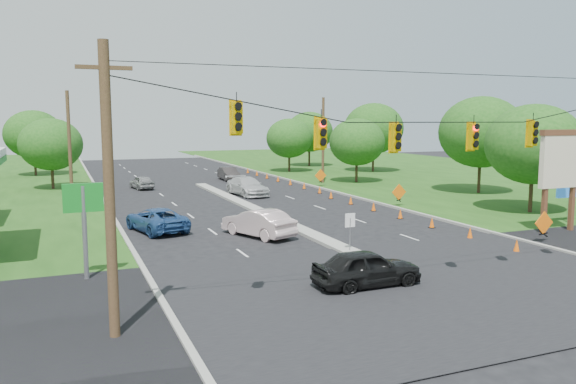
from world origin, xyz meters
name	(u,v)px	position (x,y,z in m)	size (l,w,h in m)	color
ground	(420,286)	(0.00, 0.00, 0.00)	(160.00, 160.00, 0.00)	black
grass_right	(561,192)	(30.00, 20.00, 0.00)	(40.00, 160.00, 0.06)	#1E4714
cross_street	(420,286)	(0.00, 0.00, 0.00)	(160.00, 14.00, 0.02)	black
curb_left	(103,201)	(-10.10, 30.00, 0.00)	(0.25, 110.00, 0.16)	gray
curb_right	(323,189)	(10.10, 30.00, 0.00)	(0.25, 110.00, 0.16)	gray
median	(254,210)	(0.00, 21.00, 0.00)	(1.00, 34.00, 0.18)	gray
median_sign	(350,225)	(0.00, 6.00, 1.46)	(0.55, 0.06, 2.05)	gray
signal_span	(439,166)	(-0.05, -1.00, 4.97)	(25.60, 0.32, 9.00)	#422D1C
utility_pole_far_left	(70,147)	(-12.50, 30.00, 4.50)	(0.28, 0.28, 9.00)	#422D1C
utility_pole_far_right	(323,141)	(12.50, 35.00, 4.50)	(0.28, 0.28, 9.00)	#422D1C
pylon_sign	(562,165)	(14.31, 6.20, 4.00)	(5.90, 2.30, 6.12)	#59331E
cone_0	(517,246)	(7.97, 3.00, 0.35)	(0.32, 0.32, 0.70)	#EF5C0B
cone_1	(470,233)	(7.97, 6.50, 0.35)	(0.32, 0.32, 0.70)	#EF5C0B
cone_2	(432,222)	(7.97, 10.00, 0.35)	(0.32, 0.32, 0.70)	#EF5C0B
cone_3	(400,214)	(7.97, 13.50, 0.35)	(0.32, 0.32, 0.70)	#EF5C0B
cone_4	(374,206)	(7.97, 17.00, 0.35)	(0.32, 0.32, 0.70)	#EF5C0B
cone_5	(351,200)	(7.97, 20.50, 0.35)	(0.32, 0.32, 0.70)	#EF5C0B
cone_6	(331,195)	(7.97, 24.00, 0.35)	(0.32, 0.32, 0.70)	#EF5C0B
cone_7	(320,190)	(8.57, 27.50, 0.35)	(0.32, 0.32, 0.70)	#EF5C0B
cone_8	(304,185)	(8.57, 31.00, 0.35)	(0.32, 0.32, 0.70)	#EF5C0B
cone_9	(290,182)	(8.57, 34.50, 0.35)	(0.32, 0.32, 0.70)	#EF5C0B
cone_10	(278,179)	(8.57, 38.00, 0.35)	(0.32, 0.32, 0.70)	#EF5C0B
cone_11	(267,176)	(8.57, 41.50, 0.35)	(0.32, 0.32, 0.70)	#EF5C0B
cone_12	(257,173)	(8.57, 45.00, 0.35)	(0.32, 0.32, 0.70)	#EF5C0B
cone_13	(248,170)	(8.57, 48.50, 0.35)	(0.32, 0.32, 0.70)	#EF5C0B
work_sign_0	(544,224)	(10.80, 4.00, 1.09)	(1.27, 0.58, 1.37)	black
work_sign_1	(399,193)	(10.80, 18.00, 1.09)	(1.27, 0.58, 1.37)	black
work_sign_2	(321,176)	(10.80, 32.00, 1.09)	(1.27, 0.58, 1.37)	black
tree_5	(51,144)	(-14.00, 40.00, 4.34)	(5.88, 5.88, 6.86)	black
tree_6	(34,134)	(-16.00, 55.00, 4.96)	(6.72, 6.72, 7.84)	black
tree_7	(534,144)	(18.00, 12.00, 4.96)	(6.72, 6.72, 7.84)	black
tree_8	(481,132)	(22.00, 22.00, 5.58)	(7.56, 7.56, 8.82)	black
tree_9	(357,142)	(16.00, 34.00, 4.34)	(5.88, 5.88, 6.86)	black
tree_10	(374,128)	(24.00, 44.00, 5.58)	(7.56, 7.56, 8.82)	black
tree_11	(309,132)	(20.00, 55.00, 4.96)	(6.72, 6.72, 7.84)	black
tree_12	(289,138)	(14.00, 48.00, 4.34)	(5.88, 5.88, 6.86)	black
black_sedan	(367,268)	(-2.07, 0.77, 0.76)	(1.80, 4.48, 1.53)	black
white_sedan	(258,223)	(-2.89, 11.67, 0.80)	(1.69, 4.86, 1.60)	beige
blue_pickup	(156,219)	(-8.09, 15.43, 0.72)	(2.39, 5.18, 1.44)	navy
silver_car_far	(247,186)	(2.02, 28.77, 0.81)	(2.27, 5.58, 1.62)	#B7B7B7
silver_car_oncoming	(142,182)	(-6.01, 37.09, 0.66)	(1.55, 3.85, 1.31)	gray
dark_car_receding	(229,174)	(4.01, 41.44, 0.73)	(1.54, 4.42, 1.46)	#2F2B2A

